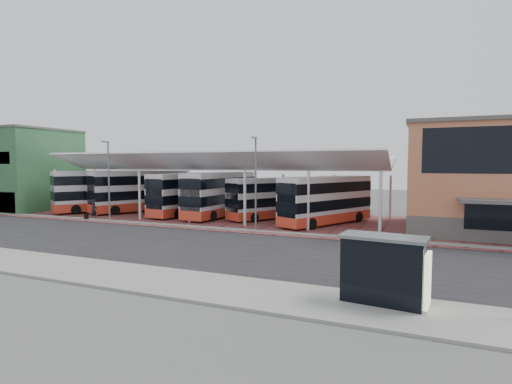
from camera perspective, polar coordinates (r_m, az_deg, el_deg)
ground at (r=29.70m, az=-8.39°, el=-7.27°), size 140.00×140.00×0.00m
road at (r=28.86m, az=-9.42°, el=-7.59°), size 120.00×14.00×0.02m
forecourt at (r=40.53m, az=3.62°, el=-4.17°), size 72.00×16.00×0.06m
sidewalk at (r=22.66m, az=-20.42°, el=-10.86°), size 120.00×4.00×0.14m
north_kerb at (r=35.05m, az=-3.14°, el=-5.39°), size 120.00×0.80×0.14m
yellow_line_near at (r=24.12m, az=-17.13°, el=-10.00°), size 120.00×0.12×0.01m
yellow_line_far at (r=24.34m, az=-16.67°, el=-9.86°), size 120.00×0.12×0.01m
canopy at (r=44.21m, az=-5.82°, el=4.00°), size 37.00×11.63×7.07m
shop_green at (r=57.62m, az=-28.84°, el=2.84°), size 6.40×10.20×10.22m
shop_cream at (r=62.83m, az=-32.54°, el=2.77°), size 6.40×10.20×10.22m
lamp_west at (r=42.67m, az=-20.32°, el=1.84°), size 0.16×0.90×8.07m
lamp_east at (r=33.86m, az=-0.07°, el=1.59°), size 0.16×0.90×8.07m
bus_0 at (r=51.99m, az=-20.59°, el=0.13°), size 8.61×11.64×4.93m
bus_1 at (r=50.26m, az=-16.14°, el=0.10°), size 7.64×11.93×4.91m
bus_2 at (r=46.09m, az=-9.42°, el=-0.28°), size 4.22×11.63×4.69m
bus_3 at (r=44.02m, az=-5.02°, el=-0.35°), size 3.53×11.86×4.82m
bus_4 at (r=42.16m, az=2.39°, el=-0.89°), size 7.32×10.23×4.30m
bus_5 at (r=38.69m, az=10.02°, el=-1.20°), size 7.16×11.03×4.55m
pedestrian at (r=45.05m, az=-22.14°, el=-2.50°), size 0.61×0.73×1.71m
suitcase at (r=44.75m, az=-23.08°, el=-3.26°), size 0.37×0.26×0.63m
bus_shelter at (r=16.93m, az=18.52°, el=-9.62°), size 3.59×1.96×2.75m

